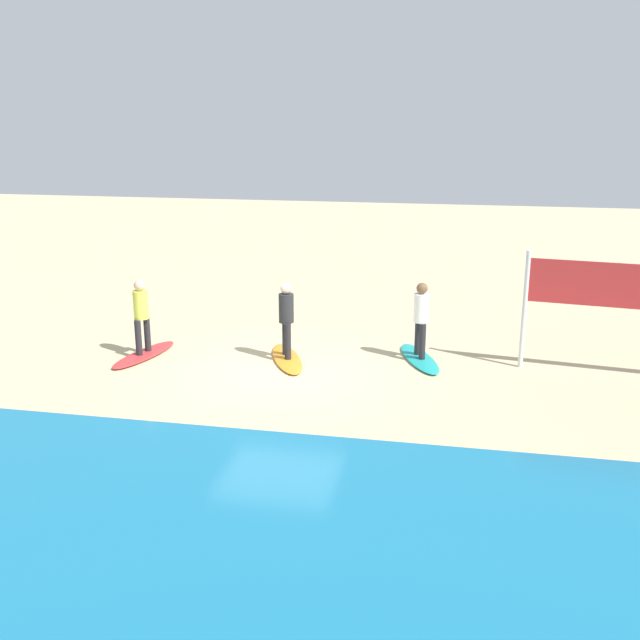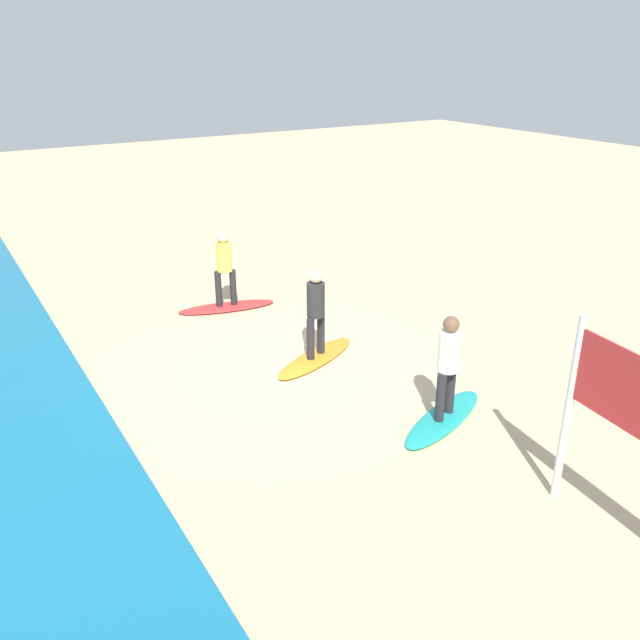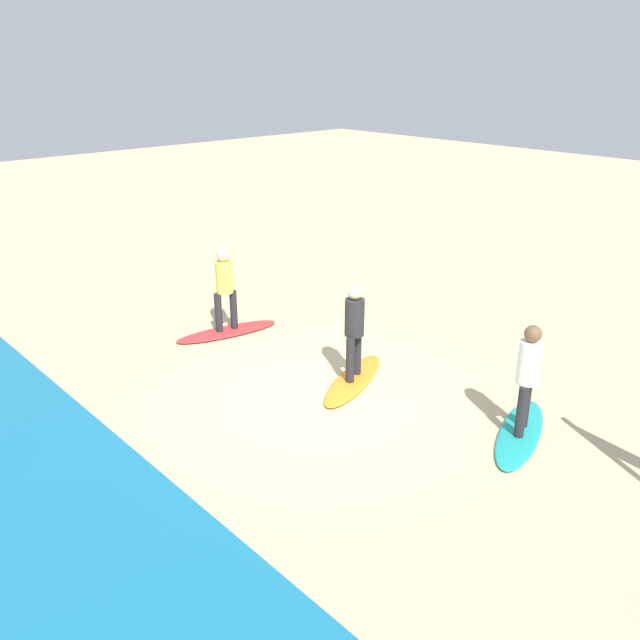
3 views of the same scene
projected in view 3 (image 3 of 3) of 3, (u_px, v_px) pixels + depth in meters
name	position (u px, v px, depth m)	size (l,w,h in m)	color
ground_plane	(321.00, 397.00, 10.56)	(60.00, 60.00, 0.00)	#CCB789
surfboard_teal	(520.00, 433.00, 9.46)	(2.10, 0.56, 0.09)	teal
surfer_teal	(528.00, 372.00, 9.08)	(0.32, 0.44, 1.64)	#232328
surfboard_orange	(353.00, 380.00, 11.02)	(2.10, 0.56, 0.09)	orange
surfer_orange	(354.00, 325.00, 10.65)	(0.32, 0.43, 1.64)	#232328
surfboard_red	(227.00, 331.00, 12.95)	(2.10, 0.56, 0.09)	red
surfer_red	(225.00, 284.00, 12.58)	(0.32, 0.45, 1.64)	#232328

